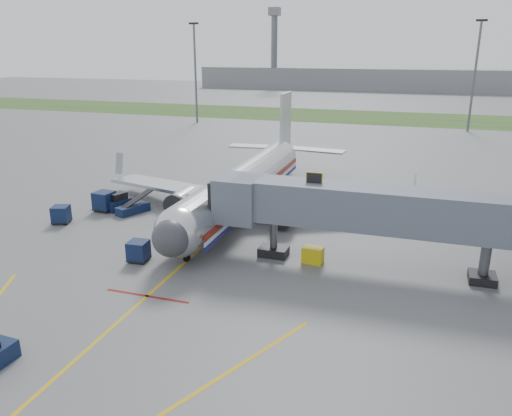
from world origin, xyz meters
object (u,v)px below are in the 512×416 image
(belt_loader, at_px, (133,208))
(ramp_worker, at_px, (97,199))
(airliner, at_px, (244,184))
(baggage_tug, at_px, (118,202))

(belt_loader, bearing_deg, ramp_worker, 170.69)
(airliner, xyz_separation_m, baggage_tug, (-11.97, -3.90, -1.87))
(baggage_tug, bearing_deg, belt_loader, -14.62)
(baggage_tug, distance_m, ramp_worker, 2.69)
(airliner, distance_m, belt_loader, 11.13)
(ramp_worker, bearing_deg, belt_loader, -25.88)
(airliner, height_order, belt_loader, airliner)
(airliner, height_order, baggage_tug, airliner)
(airliner, xyz_separation_m, ramp_worker, (-14.64, -3.65, -1.91))
(airliner, relative_size, ramp_worker, 24.12)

